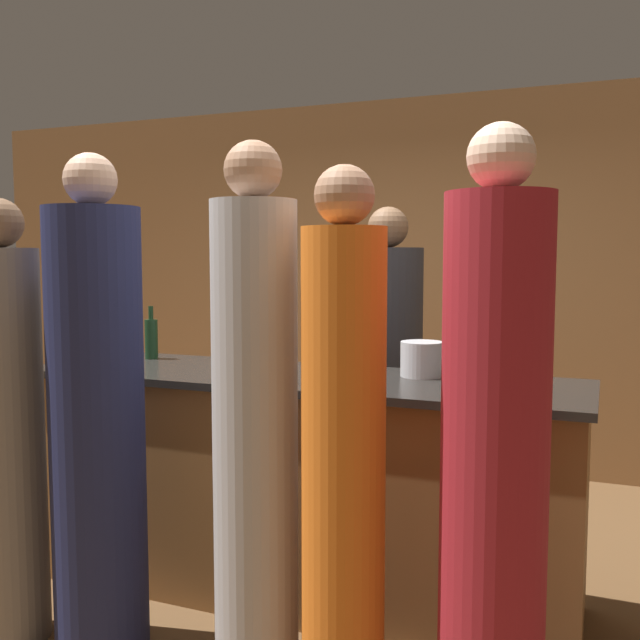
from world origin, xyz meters
name	(u,v)px	position (x,y,z in m)	size (l,w,h in m)	color
ground_plane	(296,591)	(0.00, 0.00, 0.00)	(14.00, 14.00, 0.00)	brown
back_wall	(420,283)	(0.00, 2.35, 1.40)	(8.00, 0.08, 2.80)	olive
bar_counter	(296,484)	(0.00, 0.00, 0.53)	(2.65, 0.74, 1.05)	brown
bartender	(387,388)	(0.20, 0.80, 0.87)	(0.40, 0.40, 1.88)	#2D2D33
guest_0	(494,465)	(1.03, -0.76, 0.94)	(0.34, 0.34, 2.01)	maroon
guest_1	(97,424)	(-0.54, -0.74, 0.93)	(0.38, 0.38, 2.01)	#1E234C
guest_2	(6,436)	(-0.94, -0.82, 0.87)	(0.30, 0.30, 1.84)	gray
guest_3	(343,461)	(0.52, -0.77, 0.91)	(0.29, 0.29, 1.91)	orange
guest_4	(255,435)	(0.16, -0.73, 0.95)	(0.31, 0.31, 2.02)	#B2B2B7
wine_bottle_0	(151,338)	(-0.93, 0.18, 1.17)	(0.07, 0.07, 0.29)	#19381E
wine_bottle_1	(265,339)	(-0.30, 0.28, 1.18)	(0.08, 0.08, 0.32)	black
ice_bucket	(422,359)	(0.56, 0.17, 1.14)	(0.20, 0.20, 0.16)	silver
wine_glass_0	(91,344)	(-1.00, -0.22, 1.18)	(0.06, 0.06, 0.16)	silver
wine_glass_1	(116,345)	(-0.95, -0.10, 1.16)	(0.07, 0.07, 0.14)	silver
wine_glass_2	(279,355)	(0.03, -0.24, 1.18)	(0.07, 0.07, 0.16)	silver
wine_glass_3	(496,373)	(0.96, -0.28, 1.16)	(0.07, 0.07, 0.14)	silver
wine_glass_4	(515,358)	(0.99, 0.01, 1.18)	(0.07, 0.07, 0.17)	silver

